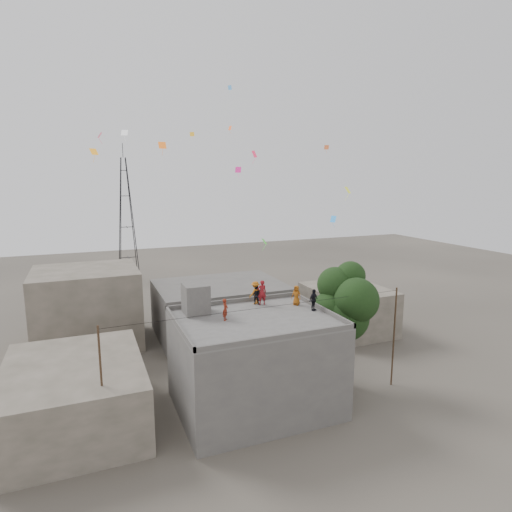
# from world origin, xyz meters

# --- Properties ---
(ground) EXTENTS (140.00, 140.00, 0.00)m
(ground) POSITION_xyz_m (0.00, 0.00, 0.00)
(ground) COLOR #3F3A33
(ground) RESTS_ON ground
(main_building) EXTENTS (10.00, 8.00, 6.10)m
(main_building) POSITION_xyz_m (0.00, 0.00, 3.05)
(main_building) COLOR #514E4B
(main_building) RESTS_ON ground
(parapet) EXTENTS (10.00, 8.00, 0.30)m
(parapet) POSITION_xyz_m (0.00, 0.00, 6.25)
(parapet) COLOR #514E4B
(parapet) RESTS_ON main_building
(stair_head_box) EXTENTS (1.60, 1.80, 2.00)m
(stair_head_box) POSITION_xyz_m (-3.20, 2.60, 7.10)
(stair_head_box) COLOR #514E4B
(stair_head_box) RESTS_ON main_building
(neighbor_west) EXTENTS (8.00, 10.00, 4.00)m
(neighbor_west) POSITION_xyz_m (-11.00, 2.00, 2.00)
(neighbor_west) COLOR #565144
(neighbor_west) RESTS_ON ground
(neighbor_north) EXTENTS (12.00, 9.00, 5.00)m
(neighbor_north) POSITION_xyz_m (2.00, 14.00, 2.50)
(neighbor_north) COLOR #514E4B
(neighbor_north) RESTS_ON ground
(neighbor_northwest) EXTENTS (9.00, 8.00, 7.00)m
(neighbor_northwest) POSITION_xyz_m (-10.00, 16.00, 3.50)
(neighbor_northwest) COLOR #565144
(neighbor_northwest) RESTS_ON ground
(neighbor_east) EXTENTS (7.00, 8.00, 4.40)m
(neighbor_east) POSITION_xyz_m (14.00, 10.00, 2.20)
(neighbor_east) COLOR #565144
(neighbor_east) RESTS_ON ground
(tree) EXTENTS (4.90, 4.60, 9.10)m
(tree) POSITION_xyz_m (7.37, 0.60, 6.10)
(tree) COLOR black
(tree) RESTS_ON ground
(utility_line) EXTENTS (20.12, 0.62, 7.40)m
(utility_line) POSITION_xyz_m (0.50, -1.25, 3.83)
(utility_line) COLOR black
(utility_line) RESTS_ON ground
(transmission_tower) EXTENTS (2.97, 2.97, 20.01)m
(transmission_tower) POSITION_xyz_m (-4.00, 40.00, 9.07)
(transmission_tower) COLOR black
(transmission_tower) RESTS_ON ground
(person_red_adult) EXTENTS (0.69, 0.49, 1.79)m
(person_red_adult) POSITION_xyz_m (1.67, 2.73, 7.00)
(person_red_adult) COLOR maroon
(person_red_adult) RESTS_ON main_building
(person_orange_child) EXTENTS (0.79, 0.83, 1.42)m
(person_orange_child) POSITION_xyz_m (3.92, 1.75, 6.81)
(person_orange_child) COLOR #9F5012
(person_orange_child) RESTS_ON main_building
(person_dark_child) EXTENTS (0.84, 0.80, 1.36)m
(person_dark_child) POSITION_xyz_m (1.34, 3.05, 6.78)
(person_dark_child) COLOR black
(person_dark_child) RESTS_ON main_building
(person_dark_adult) EXTENTS (0.96, 0.72, 1.51)m
(person_dark_adult) POSITION_xyz_m (4.40, 0.12, 6.85)
(person_dark_adult) COLOR black
(person_dark_adult) RESTS_ON main_building
(person_orange_adult) EXTENTS (1.22, 0.97, 1.66)m
(person_orange_adult) POSITION_xyz_m (1.31, 3.10, 6.93)
(person_orange_adult) COLOR #AF5E14
(person_orange_adult) RESTS_ON main_building
(person_red_child) EXTENTS (0.56, 0.62, 1.41)m
(person_red_child) POSITION_xyz_m (-1.82, 0.46, 6.81)
(person_red_child) COLOR maroon
(person_red_child) RESTS_ON main_building
(kites) EXTENTS (21.03, 11.01, 12.89)m
(kites) POSITION_xyz_m (1.28, 6.63, 16.23)
(kites) COLOR #FF9F1A
(kites) RESTS_ON ground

